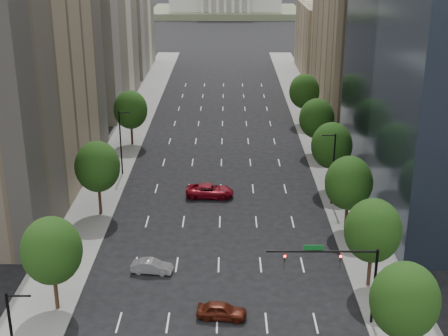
{
  "coord_description": "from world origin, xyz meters",
  "views": [
    {
      "loc": [
        0.83,
        -15.23,
        30.74
      ],
      "look_at": [
        0.5,
        46.12,
        8.0
      ],
      "focal_mm": 50.41,
      "sensor_mm": 36.0,
      "label": 1
    }
  ],
  "objects_px": {
    "car_silver": "(152,266)",
    "car_red_far": "(210,191)",
    "car_maroon": "(222,311)",
    "traffic_signal": "(346,269)"
  },
  "relations": [
    {
      "from": "car_maroon",
      "to": "car_silver",
      "type": "relative_size",
      "value": 1.07
    },
    {
      "from": "car_silver",
      "to": "car_red_far",
      "type": "relative_size",
      "value": 0.67
    },
    {
      "from": "car_maroon",
      "to": "car_red_far",
      "type": "height_order",
      "value": "car_red_far"
    },
    {
      "from": "car_maroon",
      "to": "traffic_signal",
      "type": "bearing_deg",
      "value": -86.9
    },
    {
      "from": "car_red_far",
      "to": "car_maroon",
      "type": "bearing_deg",
      "value": -174.28
    },
    {
      "from": "car_silver",
      "to": "car_red_far",
      "type": "bearing_deg",
      "value": -8.35
    },
    {
      "from": "car_maroon",
      "to": "car_silver",
      "type": "height_order",
      "value": "car_maroon"
    },
    {
      "from": "car_maroon",
      "to": "car_silver",
      "type": "bearing_deg",
      "value": 48.81
    },
    {
      "from": "car_maroon",
      "to": "car_silver",
      "type": "distance_m",
      "value": 10.29
    },
    {
      "from": "traffic_signal",
      "to": "car_maroon",
      "type": "xyz_separation_m",
      "value": [
        -10.14,
        0.74,
        -4.44
      ]
    }
  ]
}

